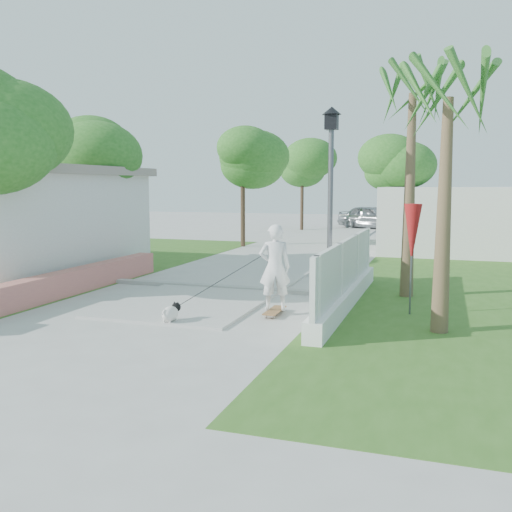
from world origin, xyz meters
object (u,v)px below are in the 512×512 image
at_px(patio_umbrella, 412,234).
at_px(dog, 171,313).
at_px(skateboarder, 233,277).
at_px(parked_car, 372,217).
at_px(street_lamp, 330,196).
at_px(bollard, 274,250).

xyz_separation_m(patio_umbrella, dog, (-4.34, -2.30, -1.46)).
height_order(patio_umbrella, skateboarder, patio_umbrella).
xyz_separation_m(skateboarder, parked_car, (-0.19, 24.64, -0.09)).
xyz_separation_m(street_lamp, bollard, (-2.70, 4.50, -1.84)).
height_order(patio_umbrella, parked_car, patio_umbrella).
height_order(street_lamp, parked_car, street_lamp).
bearing_deg(dog, bollard, 99.52).
bearing_deg(street_lamp, parked_car, 94.36).
relative_size(street_lamp, skateboarder, 2.15).
height_order(street_lamp, skateboarder, street_lamp).
distance_m(patio_umbrella, parked_car, 23.57).
bearing_deg(parked_car, bollard, -158.66).
bearing_deg(patio_umbrella, dog, -152.09).
xyz_separation_m(dog, parked_car, (0.74, 25.57, 0.51)).
xyz_separation_m(bollard, dog, (0.26, -7.80, -0.36)).
bearing_deg(street_lamp, dog, -126.48).
relative_size(street_lamp, parked_car, 1.03).
height_order(bollard, parked_car, parked_car).
relative_size(street_lamp, bollard, 4.07).
bearing_deg(bollard, parked_car, 86.78).
relative_size(bollard, parked_car, 0.25).
bearing_deg(street_lamp, bollard, 120.96).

